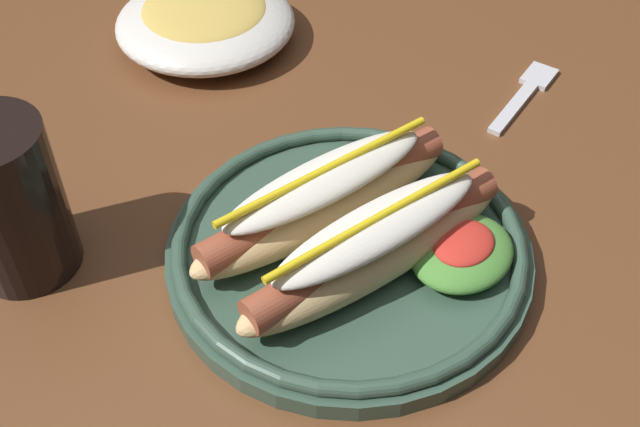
{
  "coord_description": "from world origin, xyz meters",
  "views": [
    {
      "loc": [
        -0.26,
        -0.47,
        1.2
      ],
      "look_at": [
        0.04,
        -0.18,
        0.77
      ],
      "focal_mm": 44.77,
      "sensor_mm": 36.0,
      "label": 1
    }
  ],
  "objects": [
    {
      "name": "soda_cup",
      "position": [
        -0.12,
        -0.04,
        0.8
      ],
      "size": [
        0.08,
        0.08,
        0.13
      ],
      "primitive_type": "cylinder",
      "color": "black",
      "rests_on": "dining_table"
    },
    {
      "name": "dining_table",
      "position": [
        0.0,
        0.0,
        0.64
      ],
      "size": [
        1.1,
        1.02,
        0.74
      ],
      "color": "brown",
      "rests_on": "ground_plane"
    },
    {
      "name": "side_bowl",
      "position": [
        0.17,
        0.09,
        0.76
      ],
      "size": [
        0.18,
        0.18,
        0.05
      ],
      "color": "silver",
      "rests_on": "dining_table"
    },
    {
      "name": "fork",
      "position": [
        0.31,
        -0.19,
        0.74
      ],
      "size": [
        0.12,
        0.04,
        0.0
      ],
      "rotation": [
        0.0,
        0.0,
        0.17
      ],
      "color": "silver",
      "rests_on": "dining_table"
    },
    {
      "name": "hot_dog_plate",
      "position": [
        0.05,
        -0.21,
        0.77
      ],
      "size": [
        0.28,
        0.28,
        0.08
      ],
      "color": "#334C3D",
      "rests_on": "dining_table"
    }
  ]
}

